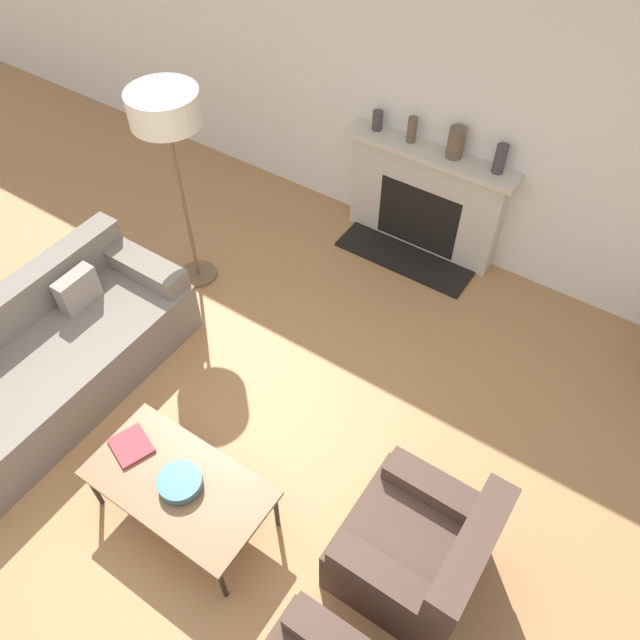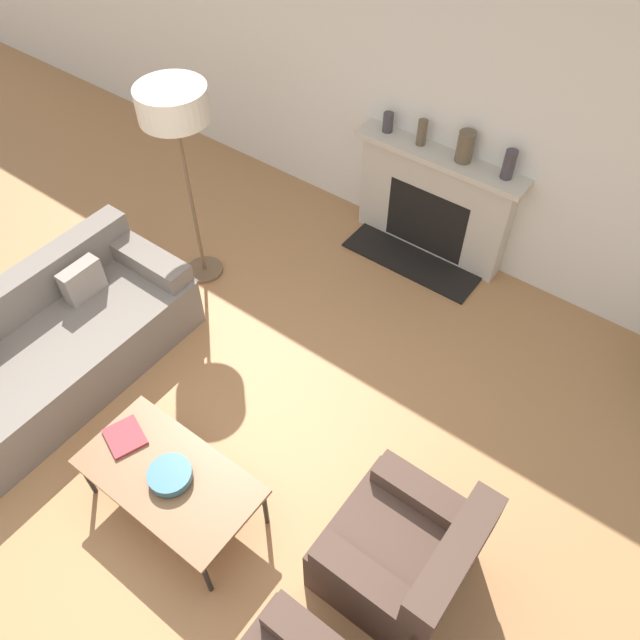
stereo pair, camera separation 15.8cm
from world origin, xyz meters
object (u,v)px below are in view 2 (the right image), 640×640
at_px(book, 125,437).
at_px(mantel_vase_right, 509,164).
at_px(armchair_far, 404,556).
at_px(mantel_vase_left, 388,122).
at_px(mantel_vase_center_left, 422,132).
at_px(mantel_vase_center_right, 465,147).
at_px(coffee_table, 169,478).
at_px(couch, 49,351).
at_px(bowl, 170,475).
at_px(floor_lamp, 175,115).
at_px(fireplace, 432,204).

relative_size(book, mantel_vase_right, 1.30).
xyz_separation_m(armchair_far, mantel_vase_left, (-1.92, 2.72, 0.78)).
xyz_separation_m(mantel_vase_left, mantel_vase_center_left, (0.32, 0.00, 0.03)).
height_order(book, mantel_vase_center_right, mantel_vase_center_right).
height_order(book, mantel_vase_center_left, mantel_vase_center_left).
relative_size(coffee_table, book, 3.71).
xyz_separation_m(coffee_table, mantel_vase_center_left, (-0.20, 3.21, 0.71)).
height_order(mantel_vase_center_right, mantel_vase_right, mantel_vase_center_right).
height_order(couch, mantel_vase_left, mantel_vase_left).
relative_size(bowl, floor_lamp, 0.15).
bearing_deg(mantel_vase_center_right, couch, -119.58).
xyz_separation_m(couch, mantel_vase_center_right, (1.70, 2.99, 0.84)).
xyz_separation_m(fireplace, book, (-0.41, -3.17, -0.04)).
bearing_deg(mantel_vase_left, book, -87.93).
relative_size(book, mantel_vase_left, 1.86).
relative_size(floor_lamp, mantel_vase_center_left, 8.15).
bearing_deg(mantel_vase_center_right, coffee_table, -93.43).
xyz_separation_m(armchair_far, mantel_vase_right, (-0.83, 2.72, 0.81)).
distance_m(fireplace, bowl, 3.19).
bearing_deg(fireplace, bowl, -89.53).
xyz_separation_m(armchair_far, mantel_vase_center_left, (-1.60, 2.72, 0.80)).
bearing_deg(book, mantel_vase_center_left, 106.45).
distance_m(bowl, mantel_vase_left, 3.31).
height_order(armchair_far, coffee_table, armchair_far).
bearing_deg(mantel_vase_center_right, mantel_vase_right, 0.00).
distance_m(couch, mantel_vase_left, 3.25).
bearing_deg(armchair_far, bowl, -70.31).
height_order(armchair_far, book, armchair_far).
xyz_separation_m(floor_lamp, mantel_vase_center_left, (1.22, 1.49, -0.43)).
distance_m(bowl, book, 0.44).
bearing_deg(mantel_vase_center_left, book, -93.75).
distance_m(fireplace, couch, 3.34).
height_order(couch, floor_lamp, floor_lamp).
xyz_separation_m(couch, mantel_vase_center_left, (1.31, 2.99, 0.82)).
distance_m(fireplace, mantel_vase_center_right, 0.67).
xyz_separation_m(book, mantel_vase_center_left, (0.21, 3.19, 0.67)).
bearing_deg(floor_lamp, bowl, -50.03).
height_order(mantel_vase_left, mantel_vase_center_left, mantel_vase_center_left).
distance_m(couch, book, 1.13).
relative_size(fireplace, mantel_vase_center_right, 5.92).
distance_m(couch, armchair_far, 2.92).
bearing_deg(coffee_table, mantel_vase_center_left, 93.54).
height_order(bowl, book, bowl).
height_order(armchair_far, floor_lamp, floor_lamp).
distance_m(couch, mantel_vase_center_left, 3.37).
height_order(fireplace, mantel_vase_center_left, mantel_vase_center_left).
xyz_separation_m(coffee_table, mantel_vase_center_right, (0.19, 3.21, 0.73)).
bearing_deg(fireplace, book, -97.42).
xyz_separation_m(floor_lamp, mantel_vase_center_right, (1.61, 1.49, -0.41)).
bearing_deg(armchair_far, couch, -84.64).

